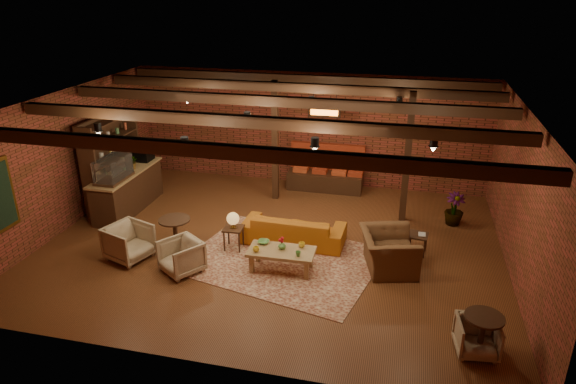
% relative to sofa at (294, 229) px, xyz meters
% --- Properties ---
extents(floor, '(10.00, 10.00, 0.00)m').
position_rel_sofa_xyz_m(floor, '(-0.45, -0.20, -0.33)').
color(floor, '#422410').
rests_on(floor, ground).
extents(ceiling, '(10.00, 8.00, 0.02)m').
position_rel_sofa_xyz_m(ceiling, '(-0.45, -0.20, 2.87)').
color(ceiling, black).
rests_on(ceiling, wall_back).
extents(wall_back, '(10.00, 0.02, 3.20)m').
position_rel_sofa_xyz_m(wall_back, '(-0.45, 3.80, 1.27)').
color(wall_back, brown).
rests_on(wall_back, ground).
extents(wall_front, '(10.00, 0.02, 3.20)m').
position_rel_sofa_xyz_m(wall_front, '(-0.45, -4.20, 1.27)').
color(wall_front, brown).
rests_on(wall_front, ground).
extents(wall_left, '(0.02, 8.00, 3.20)m').
position_rel_sofa_xyz_m(wall_left, '(-5.45, -0.20, 1.27)').
color(wall_left, brown).
rests_on(wall_left, ground).
extents(wall_right, '(0.02, 8.00, 3.20)m').
position_rel_sofa_xyz_m(wall_right, '(4.55, -0.20, 1.27)').
color(wall_right, brown).
rests_on(wall_right, ground).
extents(ceiling_beams, '(9.80, 6.40, 0.22)m').
position_rel_sofa_xyz_m(ceiling_beams, '(-0.45, -0.20, 2.75)').
color(ceiling_beams, '#331F11').
rests_on(ceiling_beams, ceiling).
extents(ceiling_pipe, '(9.60, 0.12, 0.12)m').
position_rel_sofa_xyz_m(ceiling_pipe, '(-0.45, 1.40, 2.52)').
color(ceiling_pipe, black).
rests_on(ceiling_pipe, ceiling).
extents(post_left, '(0.16, 0.16, 3.20)m').
position_rel_sofa_xyz_m(post_left, '(-1.05, 2.40, 1.27)').
color(post_left, '#331F11').
rests_on(post_left, ground).
extents(post_right, '(0.16, 0.16, 3.20)m').
position_rel_sofa_xyz_m(post_right, '(2.35, 1.80, 1.27)').
color(post_right, '#331F11').
rests_on(post_right, ground).
extents(service_counter, '(0.80, 2.50, 1.60)m').
position_rel_sofa_xyz_m(service_counter, '(-4.55, 0.80, 0.47)').
color(service_counter, '#331F11').
rests_on(service_counter, ground).
extents(plant_counter, '(0.35, 0.39, 0.30)m').
position_rel_sofa_xyz_m(plant_counter, '(-4.45, 1.00, 0.89)').
color(plant_counter, '#337F33').
rests_on(plant_counter, service_counter).
extents(shelving_hutch, '(0.52, 2.00, 2.40)m').
position_rel_sofa_xyz_m(shelving_hutch, '(-4.95, 0.90, 0.87)').
color(shelving_hutch, '#331F11').
rests_on(shelving_hutch, ground).
extents(banquette, '(2.10, 0.70, 1.00)m').
position_rel_sofa_xyz_m(banquette, '(0.15, 3.35, 0.17)').
color(banquette, '#9D311A').
rests_on(banquette, ground).
extents(service_sign, '(0.86, 0.06, 0.30)m').
position_rel_sofa_xyz_m(service_sign, '(0.15, 2.90, 2.02)').
color(service_sign, orange).
rests_on(service_sign, ceiling).
extents(ceiling_spotlights, '(6.40, 4.40, 0.28)m').
position_rel_sofa_xyz_m(ceiling_spotlights, '(-0.45, -0.20, 2.53)').
color(ceiling_spotlights, black).
rests_on(ceiling_spotlights, ceiling).
extents(rug, '(4.43, 3.76, 0.01)m').
position_rel_sofa_xyz_m(rug, '(-0.06, -0.84, -0.33)').
color(rug, maroon).
rests_on(rug, floor).
extents(sofa, '(2.31, 0.96, 0.67)m').
position_rel_sofa_xyz_m(sofa, '(0.00, 0.00, 0.00)').
color(sofa, '#A65917').
rests_on(sofa, floor).
extents(coffee_table, '(1.36, 0.70, 0.71)m').
position_rel_sofa_xyz_m(coffee_table, '(0.01, -1.23, 0.08)').
color(coffee_table, olive).
rests_on(coffee_table, floor).
extents(side_table_lamp, '(0.44, 0.44, 0.87)m').
position_rel_sofa_xyz_m(side_table_lamp, '(-1.22, -0.59, 0.33)').
color(side_table_lamp, '#331F11').
rests_on(side_table_lamp, floor).
extents(round_table_left, '(0.69, 0.69, 0.72)m').
position_rel_sofa_xyz_m(round_table_left, '(-2.47, -0.87, 0.15)').
color(round_table_left, '#331F11').
rests_on(round_table_left, floor).
extents(armchair_a, '(0.99, 1.03, 0.84)m').
position_rel_sofa_xyz_m(armchair_a, '(-3.24, -1.51, 0.09)').
color(armchair_a, beige).
rests_on(armchair_a, floor).
extents(armchair_b, '(1.00, 0.99, 0.76)m').
position_rel_sofa_xyz_m(armchair_b, '(-1.93, -1.76, 0.05)').
color(armchair_b, beige).
rests_on(armchair_b, floor).
extents(armchair_right, '(1.08, 1.38, 1.07)m').
position_rel_sofa_xyz_m(armchair_right, '(2.13, -0.65, 0.20)').
color(armchair_right, brown).
rests_on(armchair_right, floor).
extents(side_table_book, '(0.46, 0.46, 0.48)m').
position_rel_sofa_xyz_m(side_table_book, '(2.72, 0.13, 0.09)').
color(side_table_book, '#331F11').
rests_on(side_table_book, floor).
extents(round_table_right, '(0.61, 0.61, 0.71)m').
position_rel_sofa_xyz_m(round_table_right, '(3.70, -2.98, 0.14)').
color(round_table_right, '#331F11').
rests_on(round_table_right, floor).
extents(armchair_far, '(0.70, 0.66, 0.65)m').
position_rel_sofa_xyz_m(armchair_far, '(3.65, -2.96, -0.01)').
color(armchair_far, beige).
rests_on(armchair_far, floor).
extents(plant_tall, '(1.61, 1.61, 2.42)m').
position_rel_sofa_xyz_m(plant_tall, '(3.57, 1.81, 0.88)').
color(plant_tall, '#4C7F4C').
rests_on(plant_tall, floor).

